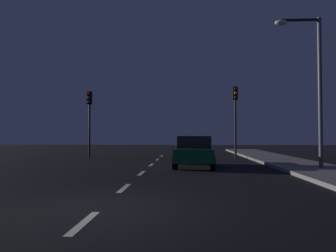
% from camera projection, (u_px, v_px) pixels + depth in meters
% --- Properties ---
extents(ground_plane, '(80.00, 80.00, 0.00)m').
position_uv_depth(ground_plane, '(143.00, 172.00, 13.94)').
color(ground_plane, black).
extents(sidewalk_curb_right, '(3.00, 40.00, 0.15)m').
position_uv_depth(sidewalk_curb_right, '(321.00, 171.00, 13.54)').
color(sidewalk_curb_right, gray).
rests_on(sidewalk_curb_right, ground_plane).
extents(lane_stripe_nearest, '(0.16, 1.60, 0.01)m').
position_uv_depth(lane_stripe_nearest, '(84.00, 223.00, 5.76)').
color(lane_stripe_nearest, silver).
rests_on(lane_stripe_nearest, ground_plane).
extents(lane_stripe_second, '(0.16, 1.60, 0.01)m').
position_uv_depth(lane_stripe_second, '(124.00, 188.00, 9.55)').
color(lane_stripe_second, silver).
rests_on(lane_stripe_second, ground_plane).
extents(lane_stripe_third, '(0.16, 1.60, 0.01)m').
position_uv_depth(lane_stripe_third, '(142.00, 173.00, 13.35)').
color(lane_stripe_third, silver).
rests_on(lane_stripe_third, ground_plane).
extents(lane_stripe_fourth, '(0.16, 1.60, 0.01)m').
position_uv_depth(lane_stripe_fourth, '(151.00, 165.00, 17.14)').
color(lane_stripe_fourth, silver).
rests_on(lane_stripe_fourth, ground_plane).
extents(lane_stripe_fifth, '(0.16, 1.60, 0.01)m').
position_uv_depth(lane_stripe_fifth, '(157.00, 159.00, 20.93)').
color(lane_stripe_fifth, silver).
rests_on(lane_stripe_fifth, ground_plane).
extents(lane_stripe_sixth, '(0.16, 1.60, 0.01)m').
position_uv_depth(lane_stripe_sixth, '(162.00, 156.00, 24.72)').
color(lane_stripe_sixth, silver).
rests_on(lane_stripe_sixth, ground_plane).
extents(traffic_signal_left, '(0.32, 0.38, 4.65)m').
position_uv_depth(traffic_signal_left, '(89.00, 111.00, 22.58)').
color(traffic_signal_left, black).
rests_on(traffic_signal_left, ground_plane).
extents(traffic_signal_right, '(0.32, 0.38, 4.90)m').
position_uv_depth(traffic_signal_right, '(235.00, 108.00, 22.04)').
color(traffic_signal_right, black).
rests_on(traffic_signal_right, ground_plane).
extents(car_stopped_ahead, '(2.13, 4.12, 1.54)m').
position_uv_depth(car_stopped_ahead, '(195.00, 151.00, 16.01)').
color(car_stopped_ahead, '#0F4C2D').
rests_on(car_stopped_ahead, ground_plane).
extents(street_lamp_right, '(2.05, 0.36, 6.84)m').
position_uv_depth(street_lamp_right, '(312.00, 77.00, 14.37)').
color(street_lamp_right, '#4C4C51').
rests_on(street_lamp_right, ground_plane).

